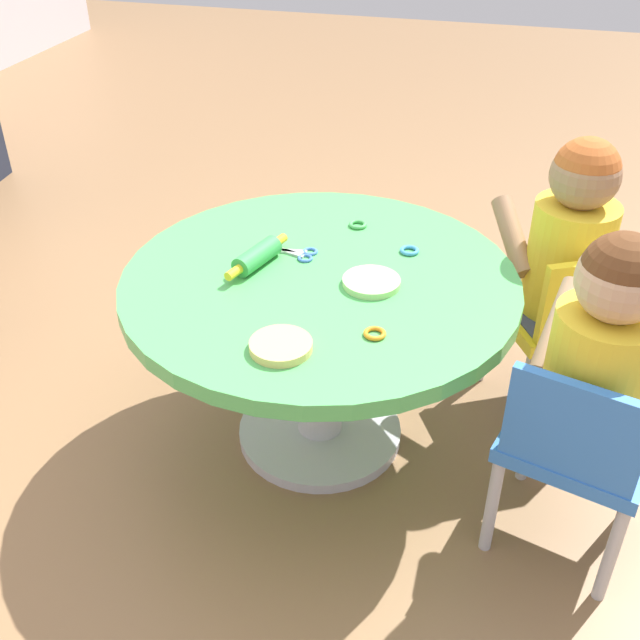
# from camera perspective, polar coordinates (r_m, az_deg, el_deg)

# --- Properties ---
(ground_plane) EXTENTS (10.00, 10.00, 0.00)m
(ground_plane) POSITION_cam_1_polar(r_m,az_deg,el_deg) (2.10, -0.00, -8.61)
(ground_plane) COLOR olive
(craft_table) EXTENTS (0.95, 0.95, 0.51)m
(craft_table) POSITION_cam_1_polar(r_m,az_deg,el_deg) (1.86, -0.00, 0.39)
(craft_table) COLOR silver
(craft_table) RESTS_ON ground
(child_chair_left) EXTENTS (0.37, 0.37, 0.54)m
(child_chair_left) POSITION_cam_1_polar(r_m,az_deg,el_deg) (1.71, 18.72, -8.91)
(child_chair_left) COLOR #B7B7BC
(child_chair_left) RESTS_ON ground
(seated_child_left) EXTENTS (0.41, 0.35, 0.51)m
(seated_child_left) POSITION_cam_1_polar(r_m,az_deg,el_deg) (1.61, 20.53, -2.10)
(seated_child_left) COLOR #3F4772
(seated_child_left) RESTS_ON ground
(child_chair_right) EXTENTS (0.41, 0.41, 0.54)m
(child_chair_right) POSITION_cam_1_polar(r_m,az_deg,el_deg) (2.11, 17.82, 0.13)
(child_chair_right) COLOR #B7B7BC
(child_chair_right) RESTS_ON ground
(seated_child_right) EXTENTS (0.43, 0.40, 0.51)m
(seated_child_right) POSITION_cam_1_polar(r_m,az_deg,el_deg) (2.02, 18.39, 6.07)
(seated_child_right) COLOR #3F4772
(seated_child_right) RESTS_ON ground
(rolling_pin) EXTENTS (0.23, 0.09, 0.05)m
(rolling_pin) POSITION_cam_1_polar(r_m,az_deg,el_deg) (1.84, -4.75, 4.80)
(rolling_pin) COLOR green
(rolling_pin) RESTS_ON craft_table
(craft_scissors) EXTENTS (0.08, 0.14, 0.01)m
(craft_scissors) POSITION_cam_1_polar(r_m,az_deg,el_deg) (1.89, -1.69, 5.05)
(craft_scissors) COLOR silver
(craft_scissors) RESTS_ON craft_table
(playdough_blob_0) EXTENTS (0.13, 0.13, 0.02)m
(playdough_blob_0) POSITION_cam_1_polar(r_m,az_deg,el_deg) (1.55, -3.12, -1.93)
(playdough_blob_0) COLOR #F2CC72
(playdough_blob_0) RESTS_ON craft_table
(playdough_blob_1) EXTENTS (0.14, 0.14, 0.02)m
(playdough_blob_1) POSITION_cam_1_polar(r_m,az_deg,el_deg) (1.76, 3.89, 2.87)
(playdough_blob_1) COLOR #B2E58C
(playdough_blob_1) RESTS_ON craft_table
(cookie_cutter_0) EXTENTS (0.05, 0.05, 0.01)m
(cookie_cutter_0) POSITION_cam_1_polar(r_m,az_deg,el_deg) (1.59, 4.14, -1.02)
(cookie_cutter_0) COLOR orange
(cookie_cutter_0) RESTS_ON craft_table
(cookie_cutter_1) EXTENTS (0.05, 0.05, 0.01)m
(cookie_cutter_1) POSITION_cam_1_polar(r_m,az_deg,el_deg) (1.91, 6.75, 5.21)
(cookie_cutter_1) COLOR #3F99D8
(cookie_cutter_1) RESTS_ON craft_table
(cookie_cutter_2) EXTENTS (0.05, 0.05, 0.01)m
(cookie_cutter_2) POSITION_cam_1_polar(r_m,az_deg,el_deg) (2.02, 2.86, 7.19)
(cookie_cutter_2) COLOR #4CB259
(cookie_cutter_2) RESTS_ON craft_table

